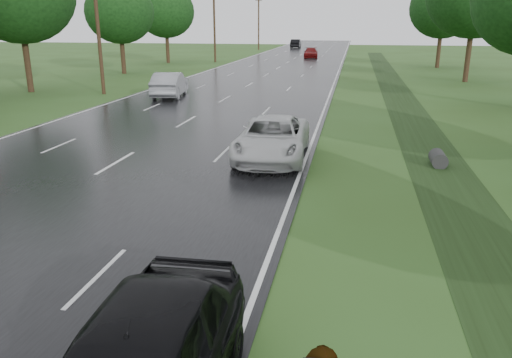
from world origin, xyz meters
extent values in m
cube|color=black|center=(0.00, 45.00, 0.02)|extent=(14.00, 180.00, 0.04)
cube|color=silver|center=(6.75, 45.00, 0.04)|extent=(0.12, 180.00, 0.01)
cube|color=silver|center=(-6.75, 45.00, 0.04)|extent=(0.12, 180.00, 0.01)
cube|color=silver|center=(0.00, 45.00, 0.04)|extent=(0.12, 180.00, 0.01)
cube|color=black|center=(11.50, 20.00, 0.00)|extent=(2.20, 120.00, 0.01)
cylinder|color=#2D2D2D|center=(11.50, 10.00, 0.25)|extent=(0.56, 1.00, 0.56)
cylinder|color=#352215|center=(-9.20, 25.00, 5.00)|extent=(0.26, 0.26, 10.00)
cylinder|color=#352215|center=(-9.20, 55.00, 5.00)|extent=(0.26, 0.26, 10.00)
cylinder|color=#352215|center=(-9.20, 85.00, 5.00)|extent=(0.26, 0.26, 10.00)
cube|color=#352215|center=(-9.20, 85.00, 8.60)|extent=(1.20, 0.10, 0.10)
cylinder|color=#352215|center=(17.80, 38.00, 2.08)|extent=(0.44, 0.44, 4.16)
cylinder|color=#352215|center=(17.50, 52.00, 1.84)|extent=(0.44, 0.44, 3.68)
ellipsoid|color=black|center=(17.50, 52.00, 6.38)|extent=(7.20, 7.20, 6.48)
cylinder|color=#352215|center=(-15.00, 25.00, 2.00)|extent=(0.44, 0.44, 4.00)
cylinder|color=#352215|center=(-14.20, 39.00, 1.68)|extent=(0.44, 0.44, 3.36)
ellipsoid|color=black|center=(-14.20, 39.00, 5.83)|extent=(6.60, 6.60, 5.94)
cylinder|color=#352215|center=(-14.80, 53.00, 1.76)|extent=(0.44, 0.44, 3.52)
ellipsoid|color=black|center=(-14.80, 53.00, 6.14)|extent=(7.00, 7.00, 6.30)
imported|color=silver|center=(5.50, 9.75, 0.80)|extent=(2.70, 5.54, 1.52)
imported|color=gray|center=(-3.97, 24.41, 0.87)|extent=(2.57, 5.27, 1.66)
imported|color=maroon|center=(2.16, 64.78, 0.73)|extent=(2.27, 4.91, 1.39)
imported|color=black|center=(-3.14, 92.05, 0.87)|extent=(1.90, 5.11, 1.67)
camera|label=1|loc=(8.35, -8.22, 4.95)|focal=35.00mm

